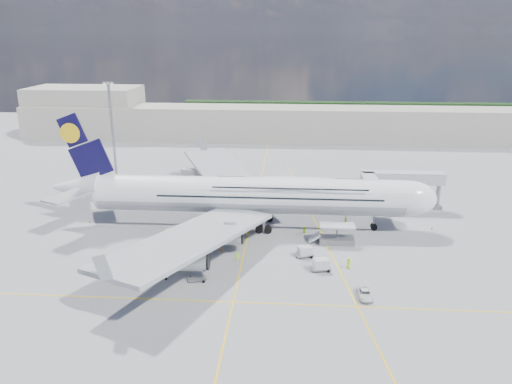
# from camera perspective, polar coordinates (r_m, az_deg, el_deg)

# --- Properties ---
(ground) EXTENTS (300.00, 300.00, 0.00)m
(ground) POSITION_cam_1_polar(r_m,az_deg,el_deg) (93.15, -1.22, -6.24)
(ground) COLOR gray
(ground) RESTS_ON ground
(taxi_line_main) EXTENTS (0.25, 220.00, 0.01)m
(taxi_line_main) POSITION_cam_1_polar(r_m,az_deg,el_deg) (93.15, -1.22, -6.23)
(taxi_line_main) COLOR yellow
(taxi_line_main) RESTS_ON ground
(taxi_line_cross) EXTENTS (120.00, 0.25, 0.01)m
(taxi_line_cross) POSITION_cam_1_polar(r_m,az_deg,el_deg) (75.46, -2.65, -12.46)
(taxi_line_cross) COLOR yellow
(taxi_line_cross) RESTS_ON ground
(taxi_line_diag) EXTENTS (14.16, 99.06, 0.01)m
(taxi_line_diag) POSITION_cam_1_polar(r_m,az_deg,el_deg) (102.17, 7.16, -4.12)
(taxi_line_diag) COLOR yellow
(taxi_line_diag) RESTS_ON ground
(airliner) EXTENTS (77.26, 79.15, 23.71)m
(airliner) POSITION_cam_1_polar(r_m,az_deg,el_deg) (99.94, -0.57, -0.30)
(airliner) COLOR white
(airliner) RESTS_ON ground
(jet_bridge) EXTENTS (18.80, 12.10, 8.50)m
(jet_bridge) POSITION_cam_1_polar(r_m,az_deg,el_deg) (112.20, 15.12, 1.12)
(jet_bridge) COLOR #B7B7BC
(jet_bridge) RESTS_ON ground
(cargo_loader) EXTENTS (8.53, 3.20, 3.67)m
(cargo_loader) POSITION_cam_1_polar(r_m,az_deg,el_deg) (95.36, 9.09, -5.06)
(cargo_loader) COLOR silver
(cargo_loader) RESTS_ON ground
(light_mast) EXTENTS (3.00, 0.70, 25.50)m
(light_mast) POSITION_cam_1_polar(r_m,az_deg,el_deg) (140.44, -16.10, 7.03)
(light_mast) COLOR gray
(light_mast) RESTS_ON ground
(terminal) EXTENTS (180.00, 16.00, 12.00)m
(terminal) POSITION_cam_1_polar(r_m,az_deg,el_deg) (182.62, 1.53, 7.82)
(terminal) COLOR #B2AD9E
(terminal) RESTS_ON ground
(hangar) EXTENTS (40.00, 22.00, 18.00)m
(hangar) POSITION_cam_1_polar(r_m,az_deg,el_deg) (202.51, -18.84, 8.74)
(hangar) COLOR #B2AD9E
(hangar) RESTS_ON ground
(tree_line) EXTENTS (160.00, 6.00, 8.00)m
(tree_line) POSITION_cam_1_polar(r_m,az_deg,el_deg) (229.40, 12.22, 9.01)
(tree_line) COLOR #193814
(tree_line) RESTS_ON ground
(dolly_row_a) EXTENTS (3.23, 2.10, 1.89)m
(dolly_row_a) POSITION_cam_1_polar(r_m,az_deg,el_deg) (83.03, -10.98, -8.99)
(dolly_row_a) COLOR gray
(dolly_row_a) RESTS_ON ground
(dolly_row_b) EXTENTS (3.65, 2.39, 0.50)m
(dolly_row_b) POSITION_cam_1_polar(r_m,az_deg,el_deg) (95.46, -6.73, -5.49)
(dolly_row_b) COLOR gray
(dolly_row_b) RESTS_ON ground
(dolly_row_c) EXTENTS (3.35, 2.53, 0.44)m
(dolly_row_c) POSITION_cam_1_polar(r_m,az_deg,el_deg) (81.52, -6.78, -9.84)
(dolly_row_c) COLOR gray
(dolly_row_c) RESTS_ON ground
(dolly_back) EXTENTS (3.15, 2.12, 1.83)m
(dolly_back) POSITION_cam_1_polar(r_m,az_deg,el_deg) (97.61, -9.60, -4.70)
(dolly_back) COLOR gray
(dolly_back) RESTS_ON ground
(dolly_nose_far) EXTENTS (3.58, 2.41, 2.08)m
(dolly_nose_far) POSITION_cam_1_polar(r_m,az_deg,el_deg) (84.49, 7.39, -8.22)
(dolly_nose_far) COLOR gray
(dolly_nose_far) RESTS_ON ground
(dolly_nose_near) EXTENTS (3.54, 2.69, 1.99)m
(dolly_nose_near) POSITION_cam_1_polar(r_m,az_deg,el_deg) (89.06, 5.58, -6.75)
(dolly_nose_near) COLOR gray
(dolly_nose_near) RESTS_ON ground
(baggage_tug) EXTENTS (2.70, 1.46, 1.62)m
(baggage_tug) POSITION_cam_1_polar(r_m,az_deg,el_deg) (92.71, -6.75, -6.01)
(baggage_tug) COLOR silver
(baggage_tug) RESTS_ON ground
(catering_truck_inner) EXTENTS (7.15, 3.10, 4.18)m
(catering_truck_inner) POSITION_cam_1_polar(r_m,az_deg,el_deg) (120.82, -3.27, 0.50)
(catering_truck_inner) COLOR gray
(catering_truck_inner) RESTS_ON ground
(catering_truck_outer) EXTENTS (7.06, 4.95, 3.89)m
(catering_truck_outer) POSITION_cam_1_polar(r_m,az_deg,el_deg) (131.07, -7.19, 1.71)
(catering_truck_outer) COLOR gray
(catering_truck_outer) RESTS_ON ground
(service_van) EXTENTS (2.12, 4.41, 1.21)m
(service_van) POSITION_cam_1_polar(r_m,az_deg,el_deg) (77.94, 12.34, -11.32)
(service_van) COLOR silver
(service_van) RESTS_ON ground
(crew_nose) EXTENTS (0.77, 0.69, 1.78)m
(crew_nose) POSITION_cam_1_polar(r_m,az_deg,el_deg) (104.88, 10.21, -3.16)
(crew_nose) COLOR #9CEA18
(crew_nose) RESTS_ON ground
(crew_loader) EXTENTS (1.05, 0.93, 1.81)m
(crew_loader) POSITION_cam_1_polar(r_m,az_deg,el_deg) (98.04, 5.54, -4.47)
(crew_loader) COLOR #94E117
(crew_loader) RESTS_ON ground
(crew_wing) EXTENTS (0.62, 0.96, 1.52)m
(crew_wing) POSITION_cam_1_polar(r_m,az_deg,el_deg) (93.43, -10.95, -6.00)
(crew_wing) COLOR #B8FF1A
(crew_wing) RESTS_ON ground
(crew_van) EXTENTS (1.15, 1.11, 1.99)m
(crew_van) POSITION_cam_1_polar(r_m,az_deg,el_deg) (85.88, 10.55, -8.03)
(crew_van) COLOR #AEFF1A
(crew_van) RESTS_ON ground
(crew_tug) EXTENTS (1.16, 0.70, 1.75)m
(crew_tug) POSITION_cam_1_polar(r_m,az_deg,el_deg) (86.99, -2.13, -7.44)
(crew_tug) COLOR #9FFC1A
(crew_tug) RESTS_ON ground
(cone_nose) EXTENTS (0.38, 0.38, 0.48)m
(cone_nose) POSITION_cam_1_polar(r_m,az_deg,el_deg) (106.78, 19.46, -3.93)
(cone_nose) COLOR #E7590C
(cone_nose) RESTS_ON ground
(cone_wing_left_inner) EXTENTS (0.43, 0.43, 0.54)m
(cone_wing_left_inner) POSITION_cam_1_polar(r_m,az_deg,el_deg) (112.53, -1.41, -1.73)
(cone_wing_left_inner) COLOR #E7590C
(cone_wing_left_inner) RESTS_ON ground
(cone_wing_left_outer) EXTENTS (0.48, 0.48, 0.61)m
(cone_wing_left_outer) POSITION_cam_1_polar(r_m,az_deg,el_deg) (130.35, -4.29, 1.02)
(cone_wing_left_outer) COLOR #E7590C
(cone_wing_left_outer) RESTS_ON ground
(cone_wing_right_inner) EXTENTS (0.47, 0.47, 0.60)m
(cone_wing_right_inner) POSITION_cam_1_polar(r_m,az_deg,el_deg) (91.39, -4.00, -6.58)
(cone_wing_right_inner) COLOR #E7590C
(cone_wing_right_inner) RESTS_ON ground
(cone_wing_right_outer) EXTENTS (0.49, 0.49, 0.62)m
(cone_wing_right_outer) POSITION_cam_1_polar(r_m,az_deg,el_deg) (83.05, -15.81, -9.92)
(cone_wing_right_outer) COLOR #E7590C
(cone_wing_right_outer) RESTS_ON ground
(cone_tail) EXTENTS (0.38, 0.38, 0.48)m
(cone_tail) POSITION_cam_1_polar(r_m,az_deg,el_deg) (109.68, -18.49, -3.25)
(cone_tail) COLOR #E7590C
(cone_tail) RESTS_ON ground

